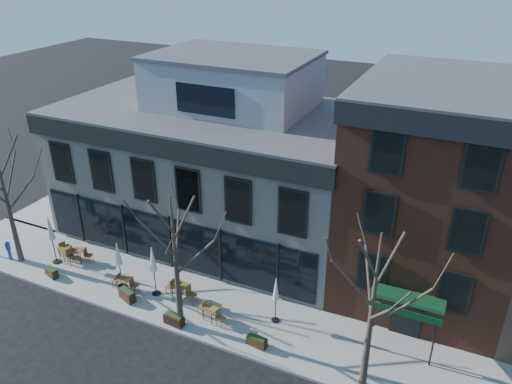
% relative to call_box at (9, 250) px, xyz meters
% --- Properties ---
extents(ground, '(120.00, 120.00, 0.00)m').
position_rel_call_box_xyz_m(ground, '(9.14, 3.39, -0.81)').
color(ground, black).
rests_on(ground, ground).
extents(sidewalk_front, '(33.50, 4.70, 0.15)m').
position_rel_call_box_xyz_m(sidewalk_front, '(12.39, 1.24, -0.74)').
color(sidewalk_front, gray).
rests_on(sidewalk_front, ground).
extents(sidewalk_side, '(4.50, 12.00, 0.15)m').
position_rel_call_box_xyz_m(sidewalk_side, '(-2.11, 9.39, -0.74)').
color(sidewalk_side, gray).
rests_on(sidewalk_side, ground).
extents(corner_building, '(18.39, 10.39, 11.10)m').
position_rel_call_box_xyz_m(corner_building, '(9.22, 8.46, 3.91)').
color(corner_building, beige).
rests_on(corner_building, ground).
extents(red_brick_building, '(8.20, 11.78, 11.18)m').
position_rel_call_box_xyz_m(red_brick_building, '(22.14, 8.37, 4.83)').
color(red_brick_building, brown).
rests_on(red_brick_building, ground).
extents(tree_corner, '(3.93, 3.98, 7.92)m').
position_rel_call_box_xyz_m(tree_corner, '(0.66, 0.19, 3.44)').
color(tree_corner, '#382B21').
rests_on(tree_corner, sidewalk_front).
extents(tree_mid, '(3.50, 3.55, 7.04)m').
position_rel_call_box_xyz_m(tree_mid, '(12.16, -0.51, 2.98)').
color(tree_mid, '#382B21').
rests_on(tree_mid, sidewalk_front).
extents(tree_right, '(3.72, 3.77, 7.48)m').
position_rel_call_box_xyz_m(tree_right, '(21.16, -0.51, 3.21)').
color(tree_right, '#382B21').
rests_on(tree_right, sidewalk_front).
extents(call_box, '(0.25, 0.25, 1.25)m').
position_rel_call_box_xyz_m(call_box, '(0.00, 0.00, 0.00)').
color(call_box, '#0D3EAD').
rests_on(call_box, sidewalk_front).
extents(cafe_set_0, '(1.81, 1.08, 0.94)m').
position_rel_call_box_xyz_m(cafe_set_0, '(3.02, 1.42, -0.18)').
color(cafe_set_0, brown).
rests_on(cafe_set_0, sidewalk_front).
extents(cafe_set_1, '(1.74, 0.86, 0.89)m').
position_rel_call_box_xyz_m(cafe_set_1, '(3.78, 1.59, -0.20)').
color(cafe_set_1, brown).
rests_on(cafe_set_1, sidewalk_front).
extents(cafe_set_2, '(1.61, 0.66, 0.85)m').
position_rel_call_box_xyz_m(cafe_set_2, '(7.99, 0.55, -0.23)').
color(cafe_set_2, brown).
rests_on(cafe_set_2, sidewalk_front).
extents(cafe_set_3, '(1.93, 0.84, 1.00)m').
position_rel_call_box_xyz_m(cafe_set_3, '(11.10, 1.17, -0.15)').
color(cafe_set_3, brown).
rests_on(cafe_set_3, sidewalk_front).
extents(cafe_set_4, '(1.73, 0.83, 0.89)m').
position_rel_call_box_xyz_m(cafe_set_4, '(13.37, 0.38, -0.20)').
color(cafe_set_4, brown).
rests_on(cafe_set_4, sidewalk_front).
extents(umbrella_0, '(0.48, 0.48, 3.02)m').
position_rel_call_box_xyz_m(umbrella_0, '(2.69, 0.92, 1.47)').
color(umbrella_0, black).
rests_on(umbrella_0, sidewalk_front).
extents(umbrella_1, '(0.44, 0.44, 2.76)m').
position_rel_call_box_xyz_m(umbrella_1, '(7.64, 0.69, 1.29)').
color(umbrella_1, black).
rests_on(umbrella_1, sidewalk_front).
extents(umbrella_2, '(0.46, 0.46, 2.89)m').
position_rel_call_box_xyz_m(umbrella_2, '(9.69, 0.92, 1.38)').
color(umbrella_2, black).
rests_on(umbrella_2, sidewalk_front).
extents(umbrella_4, '(0.41, 0.41, 2.53)m').
position_rel_call_box_xyz_m(umbrella_4, '(16.26, 1.64, 1.13)').
color(umbrella_4, black).
rests_on(umbrella_4, sidewalk_front).
extents(planter_0, '(0.98, 0.61, 0.51)m').
position_rel_call_box_xyz_m(planter_0, '(3.47, -0.23, -0.41)').
color(planter_0, '#312110').
rests_on(planter_0, sidewalk_front).
extents(planter_1, '(1.13, 0.75, 0.59)m').
position_rel_call_box_xyz_m(planter_1, '(8.61, -0.11, -0.37)').
color(planter_1, black).
rests_on(planter_1, sidewalk_front).
extents(planter_2, '(1.06, 0.49, 0.58)m').
position_rel_call_box_xyz_m(planter_2, '(11.88, -0.68, -0.37)').
color(planter_2, black).
rests_on(planter_2, sidewalk_front).
extents(planter_3, '(0.99, 0.50, 0.53)m').
position_rel_call_box_xyz_m(planter_3, '(16.15, -0.30, -0.40)').
color(planter_3, '#312210').
rests_on(planter_3, sidewalk_front).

